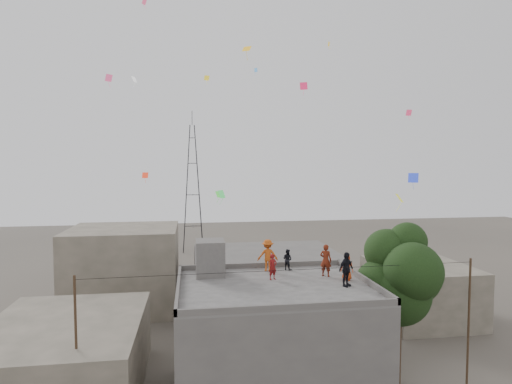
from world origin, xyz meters
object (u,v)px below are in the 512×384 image
(stair_head_box, at_px, (210,258))
(person_dark_adult, at_px, (346,269))
(person_red_adult, at_px, (326,260))
(tree, at_px, (401,277))
(transmission_tower, at_px, (193,188))

(stair_head_box, bearing_deg, person_dark_adult, -25.94)
(stair_head_box, bearing_deg, person_red_adult, -10.85)
(tree, xyz_separation_m, person_red_adult, (-4.13, 0.77, 0.91))
(stair_head_box, height_order, transmission_tower, transmission_tower)
(transmission_tower, relative_size, person_dark_adult, 11.21)
(tree, distance_m, transmission_tower, 41.12)
(transmission_tower, height_order, person_dark_adult, transmission_tower)
(stair_head_box, relative_size, tree, 0.22)
(stair_head_box, distance_m, person_dark_adult, 7.62)
(person_red_adult, distance_m, person_dark_adult, 2.14)
(stair_head_box, relative_size, person_red_adult, 1.10)
(person_dark_adult, bearing_deg, transmission_tower, 69.34)
(transmission_tower, xyz_separation_m, person_dark_adult, (7.65, -40.73, -2.08))
(tree, xyz_separation_m, transmission_tower, (-11.37, 39.40, 2.97))
(tree, bearing_deg, person_dark_adult, -160.37)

